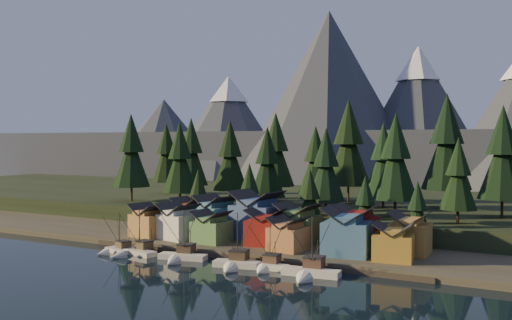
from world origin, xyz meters
The scene contains 44 objects.
ground centered at (0.00, 0.00, 0.00)m, with size 500.00×500.00×0.00m, color black.
shore_strip centered at (0.00, 40.00, 0.75)m, with size 400.00×50.00×1.50m, color #3D382D.
hillside centered at (0.00, 90.00, 3.00)m, with size 420.00×100.00×6.00m, color black.
dock centered at (0.00, 16.50, 0.50)m, with size 80.00×4.00×1.00m, color #42392F.
mountain_ridge centered at (-4.20, 213.59, 26.06)m, with size 560.00×190.00×90.00m.
boat_0 centered at (-28.88, 8.14, 1.98)m, with size 7.94×8.46×9.82m.
boat_1 centered at (-23.75, 8.40, 1.99)m, with size 10.71×11.31×10.99m.
boat_2 centered at (-11.43, 9.07, 2.08)m, with size 11.05×11.68×11.42m.
boat_3 centered at (2.42, 8.37, 2.39)m, with size 9.99×10.60×12.08m.
boat_4 centered at (8.93, 9.86, 2.15)m, with size 8.07×8.70×10.56m.
boat_5 centered at (18.42, 8.45, 2.32)m, with size 11.50×12.32×12.48m.
house_front_0 centered at (-30.69, 22.54, 5.78)m, with size 9.44×9.08×8.14m.
house_front_1 centered at (-22.44, 23.32, 6.02)m, with size 9.73×9.47×8.60m.
house_front_2 centered at (-12.66, 23.02, 5.41)m, with size 7.99×8.05×7.45m.
house_front_3 centered at (-0.10, 26.19, 5.85)m, with size 9.27×8.96×8.28m.
house_front_4 centered at (7.21, 22.93, 5.34)m, with size 7.94×8.44×7.30m.
house_front_5 centered at (20.23, 23.99, 6.73)m, with size 10.45×9.69×9.97m.
house_front_6 centered at (30.09, 23.44, 5.50)m, with size 8.54×8.18×7.61m.
house_back_0 centered at (-26.78, 34.23, 6.14)m, with size 8.67×8.37×8.84m.
house_back_1 centered at (-17.87, 33.08, 6.72)m, with size 10.53×10.62×9.95m.
house_back_2 centered at (-5.83, 32.84, 7.62)m, with size 11.71×10.89×11.65m.
house_back_3 centered at (5.59, 31.52, 6.42)m, with size 9.77×8.83×9.37m.
house_back_4 centered at (19.43, 32.68, 6.58)m, with size 9.84×9.53×9.68m.
house_back_5 centered at (31.30, 31.82, 6.16)m, with size 7.89×7.99×8.87m.
tree_hill_0 centered at (-62.00, 52.00, 21.28)m, with size 12.00×12.00×27.95m.
tree_hill_1 centered at (-50.00, 68.00, 20.76)m, with size 11.59×11.59×26.99m.
tree_hill_2 centered at (-40.00, 48.00, 19.62)m, with size 10.70×10.70×24.93m.
tree_hill_3 centered at (-30.00, 60.00, 20.07)m, with size 11.05×11.05×25.73m.
tree_hill_4 centered at (-22.00, 75.00, 21.54)m, with size 12.20×12.20×28.43m.
tree_hill_5 centered at (-12.00, 50.00, 18.68)m, with size 9.96×9.96×23.21m.
tree_hill_6 centered at (-4.00, 65.00, 18.95)m, with size 10.17×10.17×23.68m.
tree_hill_7 centered at (6.00, 48.00, 18.41)m, with size 9.75×9.75×22.71m.
tree_hill_8 centered at (14.00, 72.00, 19.49)m, with size 10.59×10.59×24.68m.
tree_hill_9 centered at (22.00, 55.00, 20.43)m, with size 11.33×11.33×26.40m.
tree_hill_10 centered at (30.00, 80.00, 23.96)m, with size 14.10×14.10×32.84m.
tree_hill_11 centered at (38.00, 50.00, 17.04)m, with size 8.67×8.67×20.20m.
tree_hill_12 centered at (46.00, 66.00, 21.49)m, with size 12.16×12.16×28.33m.
tree_hill_15 centered at (0.00, 82.00, 23.72)m, with size 13.91×13.91×32.41m.
tree_hill_16 centered at (-68.00, 78.00, 20.03)m, with size 11.01×11.01×25.66m.
tree_shore_0 centered at (-28.00, 40.00, 10.36)m, with size 6.96×6.96×16.22m.
tree_shore_1 centered at (-12.00, 40.00, 11.37)m, with size 7.76×7.76×18.07m.
tree_shore_2 centered at (5.00, 40.00, 10.86)m, with size 7.35×7.35×17.13m.
tree_shore_3 centered at (19.00, 40.00, 10.15)m, with size 6.80×6.80×15.84m.
tree_shore_4 centered at (31.00, 40.00, 9.67)m, with size 6.42×6.42×14.97m.
Camera 1 is at (60.05, -88.30, 25.47)m, focal length 40.00 mm.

